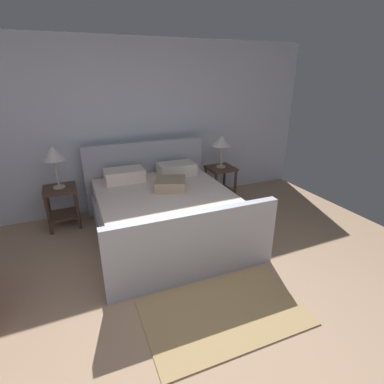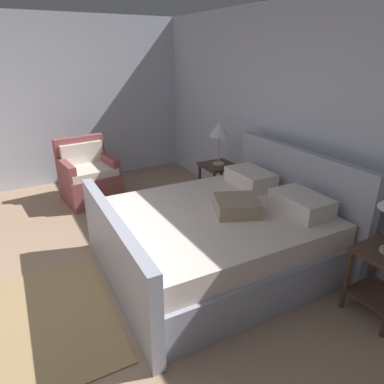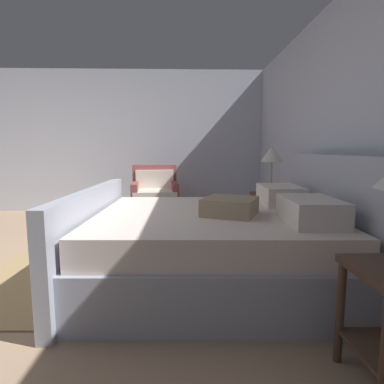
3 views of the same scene
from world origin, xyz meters
The scene contains 7 objects.
wall_back centered at (0.00, 3.39, 1.30)m, with size 6.42×0.12×2.60m, color silver.
wall_side_left centered at (-3.21, 0.00, 1.30)m, with size 0.12×6.78×2.60m, color silver.
bed centered at (0.17, 2.14, 0.35)m, with size 1.97×2.22×1.11m.
nightstand_left centered at (-1.11, 2.97, 0.40)m, with size 0.44×0.44×0.60m.
table_lamp_left centered at (-1.11, 2.97, 1.08)m, with size 0.29×0.29×0.59m.
armchair centered at (-2.20, 1.41, 0.35)m, with size 0.79×0.79×0.90m.
area_rug centered at (0.17, 0.51, 0.01)m, with size 1.49×0.92×0.01m, color #A48658.
Camera 3 is at (2.82, 1.86, 1.15)m, focal length 29.59 mm.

